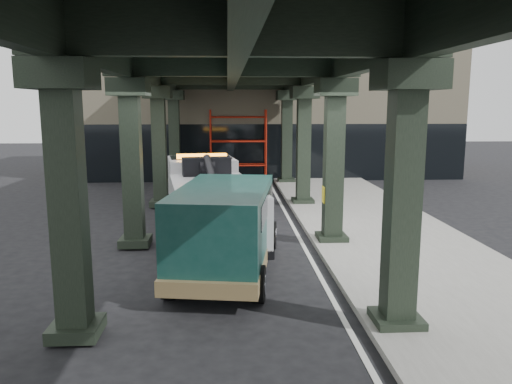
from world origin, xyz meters
name	(u,v)px	position (x,y,z in m)	size (l,w,h in m)	color
ground	(251,266)	(0.00, 0.00, 0.00)	(90.00, 90.00, 0.00)	black
sidewalk	(392,240)	(4.50, 2.00, 0.07)	(5.00, 40.00, 0.15)	gray
lane_stripe	(303,244)	(1.70, 2.00, 0.01)	(0.12, 38.00, 0.01)	silver
viaduct	(233,62)	(-0.40, 2.00, 5.46)	(7.40, 32.00, 6.40)	black
building	(267,109)	(2.00, 20.00, 4.00)	(22.00, 10.00, 8.00)	#C6B793
scaffolding	(238,144)	(0.00, 14.64, 2.11)	(3.08, 0.88, 4.00)	red
tow_truck	(208,198)	(-1.23, 3.00, 1.31)	(3.41, 8.42, 2.69)	black
towed_van	(226,226)	(-0.64, -0.57, 1.23)	(2.99, 5.91, 2.29)	#103933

